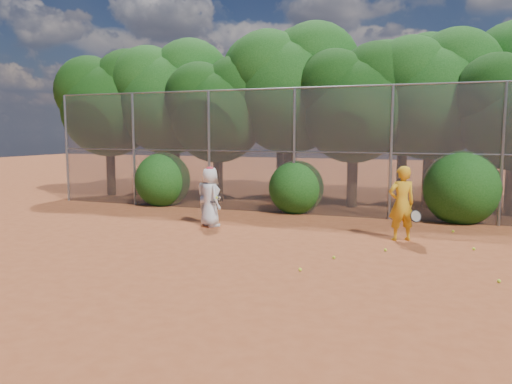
% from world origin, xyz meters
% --- Properties ---
extents(ground, '(80.00, 80.00, 0.00)m').
position_xyz_m(ground, '(0.00, 0.00, 0.00)').
color(ground, '#984522').
rests_on(ground, ground).
extents(fence_back, '(20.05, 0.09, 4.03)m').
position_xyz_m(fence_back, '(-0.12, 6.00, 2.05)').
color(fence_back, gray).
rests_on(fence_back, ground).
extents(tree_0, '(4.38, 3.81, 6.00)m').
position_xyz_m(tree_0, '(-9.44, 8.04, 3.93)').
color(tree_0, black).
rests_on(tree_0, ground).
extents(tree_1, '(4.64, 4.03, 6.35)m').
position_xyz_m(tree_1, '(-6.94, 8.54, 4.16)').
color(tree_1, black).
rests_on(tree_1, ground).
extents(tree_2, '(3.99, 3.47, 5.47)m').
position_xyz_m(tree_2, '(-4.45, 7.83, 3.58)').
color(tree_2, black).
rests_on(tree_2, ground).
extents(tree_3, '(4.89, 4.26, 6.70)m').
position_xyz_m(tree_3, '(-1.94, 8.84, 4.40)').
color(tree_3, black).
rests_on(tree_3, ground).
extents(tree_4, '(4.19, 3.64, 5.73)m').
position_xyz_m(tree_4, '(0.55, 8.24, 3.76)').
color(tree_4, black).
rests_on(tree_4, ground).
extents(tree_5, '(4.51, 3.92, 6.17)m').
position_xyz_m(tree_5, '(3.06, 9.04, 4.05)').
color(tree_5, black).
rests_on(tree_5, ground).
extents(tree_9, '(4.83, 4.20, 6.62)m').
position_xyz_m(tree_9, '(-7.94, 10.84, 4.34)').
color(tree_9, black).
rests_on(tree_9, ground).
extents(tree_10, '(5.15, 4.48, 7.06)m').
position_xyz_m(tree_10, '(-2.93, 11.05, 4.63)').
color(tree_10, black).
rests_on(tree_10, ground).
extents(tree_11, '(4.64, 4.03, 6.35)m').
position_xyz_m(tree_11, '(2.06, 10.64, 4.16)').
color(tree_11, black).
rests_on(tree_11, ground).
extents(bush_0, '(2.00, 2.00, 2.00)m').
position_xyz_m(bush_0, '(-6.00, 6.30, 1.00)').
color(bush_0, '#144511').
rests_on(bush_0, ground).
extents(bush_1, '(1.80, 1.80, 1.80)m').
position_xyz_m(bush_1, '(-1.00, 6.30, 0.90)').
color(bush_1, '#144511').
rests_on(bush_1, ground).
extents(bush_2, '(2.20, 2.20, 2.20)m').
position_xyz_m(bush_2, '(4.00, 6.30, 1.10)').
color(bush_2, '#144511').
rests_on(bush_2, ground).
extents(player_yellow, '(0.89, 0.69, 1.82)m').
position_xyz_m(player_yellow, '(2.55, 3.04, 0.91)').
color(player_yellow, gold).
rests_on(player_yellow, ground).
extents(player_teen, '(0.95, 0.92, 1.67)m').
position_xyz_m(player_teen, '(-2.59, 3.11, 0.83)').
color(player_teen, silver).
rests_on(player_teen, ground).
extents(player_white, '(0.99, 0.95, 1.61)m').
position_xyz_m(player_white, '(-2.74, 3.35, 0.81)').
color(player_white, white).
rests_on(player_white, ground).
extents(ball_0, '(0.07, 0.07, 0.07)m').
position_xyz_m(ball_0, '(2.33, 1.75, 0.03)').
color(ball_0, '#D1EA2A').
rests_on(ball_0, ground).
extents(ball_1, '(0.07, 0.07, 0.07)m').
position_xyz_m(ball_1, '(4.17, 2.53, 0.03)').
color(ball_1, '#D1EA2A').
rests_on(ball_1, ground).
extents(ball_2, '(0.07, 0.07, 0.07)m').
position_xyz_m(ball_2, '(1.40, 0.68, 0.03)').
color(ball_2, '#D1EA2A').
rests_on(ball_2, ground).
extents(ball_3, '(0.07, 0.07, 0.07)m').
position_xyz_m(ball_3, '(4.44, 0.04, 0.03)').
color(ball_3, '#D1EA2A').
rests_on(ball_3, ground).
extents(ball_4, '(0.07, 0.07, 0.07)m').
position_xyz_m(ball_4, '(0.98, -0.45, 0.03)').
color(ball_4, '#D1EA2A').
rests_on(ball_4, ground).
extents(ball_5, '(0.07, 0.07, 0.07)m').
position_xyz_m(ball_5, '(3.78, 4.51, 0.03)').
color(ball_5, '#D1EA2A').
rests_on(ball_5, ground).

